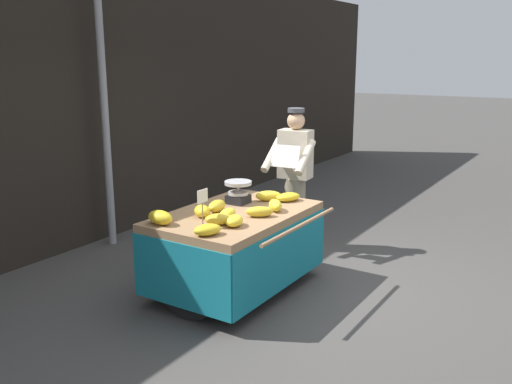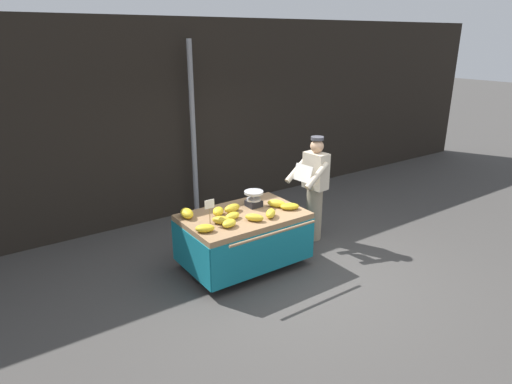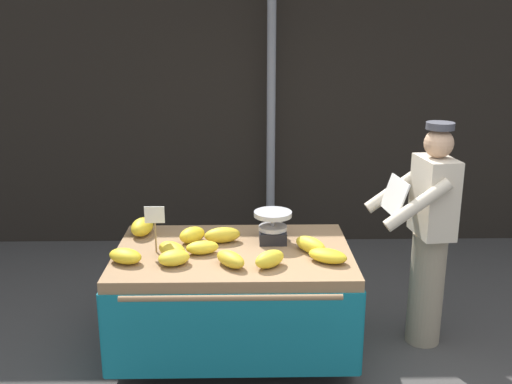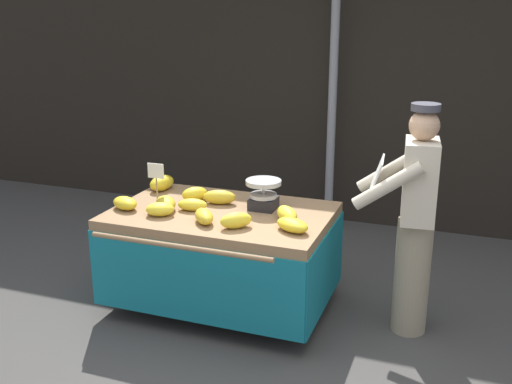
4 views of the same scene
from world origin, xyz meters
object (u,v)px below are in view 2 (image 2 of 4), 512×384
(banana_bunch_3, at_px, (290,206))
(street_pole, at_px, (193,132))
(weighing_scale, at_px, (254,199))
(banana_cart, at_px, (243,228))
(price_sign, at_px, (210,206))
(banana_bunch_2, at_px, (218,211))
(banana_bunch_0, at_px, (232,208))
(banana_bunch_7, at_px, (233,216))
(banana_bunch_9, at_px, (254,218))
(vendor_person, at_px, (314,189))
(banana_bunch_4, at_px, (221,220))
(banana_bunch_10, at_px, (205,228))
(banana_bunch_5, at_px, (271,213))
(banana_bunch_8, at_px, (187,213))
(banana_bunch_1, at_px, (229,223))
(banana_bunch_6, at_px, (277,203))

(banana_bunch_3, bearing_deg, street_pole, 96.88)
(street_pole, bearing_deg, weighing_scale, -92.01)
(banana_bunch_3, bearing_deg, banana_cart, 160.35)
(street_pole, height_order, price_sign, street_pole)
(weighing_scale, distance_m, banana_bunch_2, 0.60)
(banana_bunch_0, distance_m, banana_bunch_2, 0.22)
(price_sign, xyz_separation_m, banana_bunch_7, (0.33, -0.03, -0.20))
(banana_bunch_9, bearing_deg, banana_cart, 87.69)
(banana_bunch_7, relative_size, vendor_person, 0.13)
(weighing_scale, height_order, banana_bunch_4, weighing_scale)
(price_sign, distance_m, banana_bunch_10, 0.33)
(price_sign, distance_m, banana_bunch_5, 0.86)
(banana_bunch_4, distance_m, banana_bunch_5, 0.70)
(street_pole, bearing_deg, banana_bunch_0, -102.59)
(weighing_scale, bearing_deg, banana_bunch_3, -47.90)
(banana_bunch_2, distance_m, banana_bunch_7, 0.25)
(banana_bunch_0, bearing_deg, street_pole, 77.41)
(banana_bunch_3, height_order, banana_bunch_8, banana_bunch_8)
(banana_bunch_2, height_order, banana_bunch_5, same)
(banana_bunch_1, bearing_deg, banana_bunch_3, 1.66)
(banana_cart, relative_size, banana_bunch_2, 7.82)
(weighing_scale, xyz_separation_m, banana_bunch_3, (0.36, -0.39, -0.07))
(banana_cart, xyz_separation_m, banana_bunch_7, (-0.22, -0.06, 0.26))
(street_pole, relative_size, banana_bunch_6, 11.49)
(banana_bunch_4, bearing_deg, weighing_scale, 21.30)
(banana_cart, distance_m, banana_bunch_6, 0.61)
(banana_bunch_8, distance_m, banana_bunch_10, 0.55)
(banana_cart, distance_m, banana_bunch_3, 0.74)
(price_sign, height_order, banana_bunch_1, price_sign)
(banana_bunch_0, xyz_separation_m, banana_bunch_6, (0.63, -0.21, -0.00))
(banana_bunch_0, distance_m, banana_bunch_9, 0.46)
(price_sign, relative_size, banana_bunch_8, 1.25)
(banana_bunch_0, bearing_deg, banana_bunch_7, -120.78)
(banana_bunch_4, bearing_deg, banana_bunch_7, 13.96)
(banana_bunch_1, xyz_separation_m, banana_bunch_10, (-0.33, 0.04, -0.00))
(banana_bunch_0, relative_size, banana_bunch_1, 1.25)
(banana_bunch_2, bearing_deg, banana_bunch_1, -101.30)
(banana_bunch_4, relative_size, banana_bunch_10, 1.05)
(banana_cart, height_order, vendor_person, vendor_person)
(street_pole, distance_m, banana_bunch_6, 2.31)
(weighing_scale, distance_m, banana_bunch_1, 0.81)
(weighing_scale, distance_m, banana_bunch_8, 1.01)
(weighing_scale, height_order, banana_bunch_10, weighing_scale)
(banana_bunch_8, bearing_deg, banana_bunch_6, -17.06)
(banana_cart, distance_m, banana_bunch_2, 0.44)
(banana_bunch_6, height_order, vendor_person, vendor_person)
(banana_cart, bearing_deg, banana_bunch_10, -163.33)
(street_pole, height_order, banana_bunch_1, street_pole)
(banana_bunch_6, distance_m, banana_bunch_10, 1.29)
(banana_bunch_5, height_order, banana_bunch_10, banana_bunch_5)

